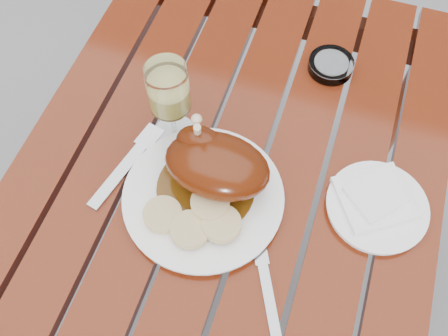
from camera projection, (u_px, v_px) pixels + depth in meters
The scene contains 11 objects.
ground at pixel (222, 296), 1.58m from camera, with size 60.00×60.00×0.00m, color slate.
table at pixel (222, 257), 1.26m from camera, with size 0.80×1.20×0.75m, color maroon.
dinner_plate at pixel (203, 198), 0.91m from camera, with size 0.29×0.29×0.02m, color white.
roast_duck at pixel (214, 164), 0.87m from camera, with size 0.20×0.18×0.14m.
bread_dumplings at pixel (196, 218), 0.87m from camera, with size 0.17×0.12×0.03m.
wine_glass at pixel (171, 104), 0.91m from camera, with size 0.08×0.08×0.19m, color #D4CC60.
side_plate at pixel (377, 207), 0.90m from camera, with size 0.19×0.19×0.01m, color white.
napkin at pixel (374, 198), 0.90m from camera, with size 0.12×0.12×0.01m, color white.
ashtray at pixel (331, 65), 1.06m from camera, with size 0.10×0.10×0.02m, color #B2B7BC.
fork at pixel (123, 169), 0.95m from camera, with size 0.02×0.19×0.01m, color gray.
knife at pixel (267, 289), 0.84m from camera, with size 0.02×0.18×0.01m, color gray.
Camera 1 is at (0.14, -0.39, 1.58)m, focal length 40.00 mm.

